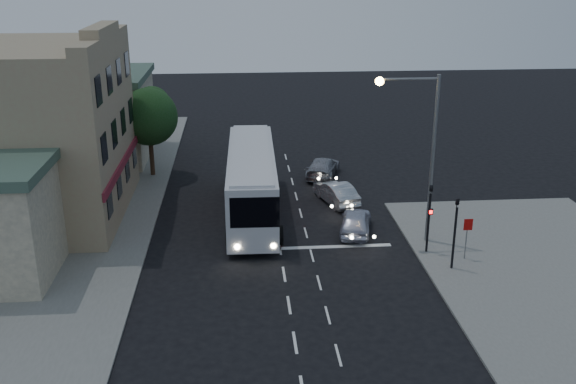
{
  "coord_description": "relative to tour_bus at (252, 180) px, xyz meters",
  "views": [
    {
      "loc": [
        -2.03,
        -29.06,
        14.37
      ],
      "look_at": [
        0.65,
        4.75,
        2.2
      ],
      "focal_mm": 40.0,
      "sensor_mm": 36.0,
      "label": 1
    }
  ],
  "objects": [
    {
      "name": "traffic_signal_main",
      "position": [
        8.94,
        -6.32,
        0.27
      ],
      "size": [
        0.25,
        0.35,
        4.1
      ],
      "color": "black",
      "rests_on": "sidewalk_near"
    },
    {
      "name": "tour_bus",
      "position": [
        0.0,
        0.0,
        0.0
      ],
      "size": [
        3.09,
        13.02,
        3.98
      ],
      "rotation": [
        0.0,
        0.0,
        -0.02
      ],
      "color": "silver",
      "rests_on": "ground"
    },
    {
      "name": "ground",
      "position": [
        1.34,
        -7.1,
        -2.15
      ],
      "size": [
        120.0,
        120.0,
        0.0
      ],
      "primitive_type": "plane",
      "color": "black"
    },
    {
      "name": "traffic_signal_side",
      "position": [
        9.64,
        -8.3,
        0.27
      ],
      "size": [
        0.18,
        0.15,
        4.1
      ],
      "color": "black",
      "rests_on": "sidewalk_near"
    },
    {
      "name": "sidewalk_near",
      "position": [
        14.34,
        -11.1,
        -2.09
      ],
      "size": [
        12.0,
        24.0,
        0.12
      ],
      "primitive_type": "cube",
      "color": "slate",
      "rests_on": "ground"
    },
    {
      "name": "road_markings",
      "position": [
        2.62,
        -3.79,
        -2.15
      ],
      "size": [
        8.0,
        30.55,
        0.01
      ],
      "color": "silver",
      "rests_on": "ground"
    },
    {
      "name": "street_tree",
      "position": [
        -6.87,
        7.93,
        2.35
      ],
      "size": [
        4.0,
        4.0,
        6.2
      ],
      "color": "black",
      "rests_on": "sidewalk_far"
    },
    {
      "name": "car_suv",
      "position": [
        5.73,
        -3.3,
        -1.46
      ],
      "size": [
        2.53,
        4.33,
        1.38
      ],
      "primitive_type": "imported",
      "rotation": [
        0.0,
        0.0,
        2.91
      ],
      "color": "silver",
      "rests_on": "ground"
    },
    {
      "name": "sidewalk_far",
      "position": [
        -11.66,
        0.9,
        -2.09
      ],
      "size": [
        12.0,
        50.0,
        0.12
      ],
      "primitive_type": "cube",
      "color": "slate",
      "rests_on": "ground"
    },
    {
      "name": "main_building",
      "position": [
        -12.62,
        0.9,
        3.01
      ],
      "size": [
        10.12,
        12.0,
        11.0
      ],
      "color": "#977B61",
      "rests_on": "sidewalk_far"
    },
    {
      "name": "regulatory_sign",
      "position": [
        10.64,
        -7.34,
        -0.55
      ],
      "size": [
        0.45,
        0.12,
        2.2
      ],
      "color": "slate",
      "rests_on": "sidewalk_near"
    },
    {
      "name": "low_building_north",
      "position": [
        -12.16,
        12.9,
        1.24
      ],
      "size": [
        9.4,
        9.4,
        6.5
      ],
      "color": "gray",
      "rests_on": "sidewalk_far"
    },
    {
      "name": "car_sedan_b",
      "position": [
        5.19,
        6.93,
        -1.48
      ],
      "size": [
        3.2,
        4.97,
        1.34
      ],
      "primitive_type": "imported",
      "rotation": [
        0.0,
        0.0,
        2.83
      ],
      "color": "gray",
      "rests_on": "ground"
    },
    {
      "name": "car_sedan_a",
      "position": [
        5.34,
        1.48,
        -1.46
      ],
      "size": [
        2.58,
        4.42,
        1.38
      ],
      "primitive_type": "imported",
      "rotation": [
        0.0,
        0.0,
        3.43
      ],
      "color": "silver",
      "rests_on": "ground"
    },
    {
      "name": "streetlight",
      "position": [
        8.68,
        -4.9,
        3.58
      ],
      "size": [
        3.32,
        0.44,
        9.0
      ],
      "color": "slate",
      "rests_on": "sidewalk_near"
    }
  ]
}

